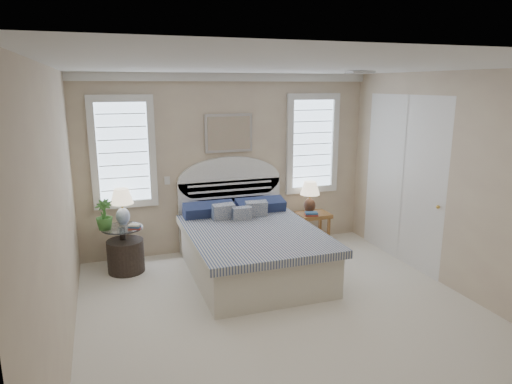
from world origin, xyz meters
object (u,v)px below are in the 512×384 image
Objects in this scene: side_table_left at (123,244)px; lamp_right at (310,193)px; bed at (250,245)px; nightstand_right at (313,222)px; floor_pot at (126,256)px; lamp_left at (122,202)px.

side_table_left is 2.96m from lamp_right.
bed is 1.47m from nightstand_right.
nightstand_right is 1.05× the size of lamp_right.
floor_pot is at bearing 161.48° from bed.
floor_pot is at bearing -91.65° from lamp_left.
side_table_left is 1.23× the size of lamp_left.
lamp_left is at bearing 179.09° from nightstand_right.
side_table_left is 2.95m from nightstand_right.
lamp_right is (2.89, 0.03, -0.10)m from lamp_left.
lamp_left is at bearing 155.52° from bed.
side_table_left is at bearing -100.61° from lamp_left.
side_table_left reaches higher than floor_pot.
bed is 4.43× the size of lamp_left.
bed is at bearing -18.52° from floor_pot.
side_table_left is 1.19× the size of nightstand_right.
nightstand_right is 1.06× the size of floor_pot.
bed reaches higher than lamp_left.
lamp_left is 2.89m from lamp_right.
bed is 4.29× the size of nightstand_right.
lamp_left reaches higher than floor_pot.
lamp_left is (0.03, 0.15, 0.56)m from side_table_left.
side_table_left is 0.58m from lamp_left.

